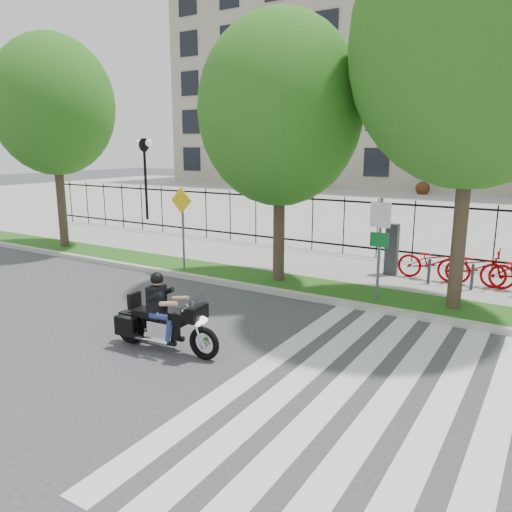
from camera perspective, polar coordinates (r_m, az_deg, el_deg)
The scene contains 15 objects.
ground at distance 10.24m, azimuth -10.19°, elevation -9.81°, with size 120.00×120.00×0.00m, color #37373A.
curb at distance 13.36m, azimuth 1.60°, elevation -3.95°, with size 60.00×0.20×0.15m, color #B1AFA7.
grass_verge at distance 14.07m, azimuth 3.34°, elevation -3.11°, with size 60.00×1.50×0.15m, color #285816.
sidewalk at distance 16.25m, azimuth 7.55°, elevation -1.08°, with size 60.00×3.50×0.15m, color #9D9B93.
plaza at distance 32.85m, azimuth 20.33°, elevation 5.05°, with size 80.00×34.00×0.10m, color #9D9B93.
crosswalk_stripes at distance 8.13m, azimuth 17.27°, elevation -16.34°, with size 5.70×8.00×0.01m, color silver, non-canonical shape.
iron_fence at distance 17.62m, azimuth 10.00°, elevation 3.47°, with size 30.00×0.06×2.00m, color black, non-canonical shape.
office_building at distance 52.66m, azimuth 25.85°, elevation 17.95°, with size 60.00×21.90×20.15m.
lamp_post_left at distance 26.47m, azimuth -12.61°, elevation 10.78°, with size 1.06×0.70×4.25m.
street_tree_0 at distance 19.93m, azimuth -22.15°, elevation 15.64°, with size 4.30×4.30×7.60m.
street_tree_1 at distance 13.69m, azimuth 2.77°, elevation 16.27°, with size 4.38×4.38×7.14m.
street_tree_2 at distance 12.28m, azimuth 23.89°, elevation 21.41°, with size 5.37×5.37×8.92m.
sign_pole_regulatory at distance 12.32m, azimuth 13.95°, elevation 2.24°, with size 0.50×0.09×2.50m.
sign_pole_warning at distance 15.30m, azimuth -8.42°, elevation 4.42°, with size 0.78×0.09×2.49m.
motorcycle_rider at distance 9.71m, azimuth -10.44°, elevation -7.20°, with size 2.40×0.74×1.85m.
Camera 1 is at (6.42, -6.99, 3.85)m, focal length 35.00 mm.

